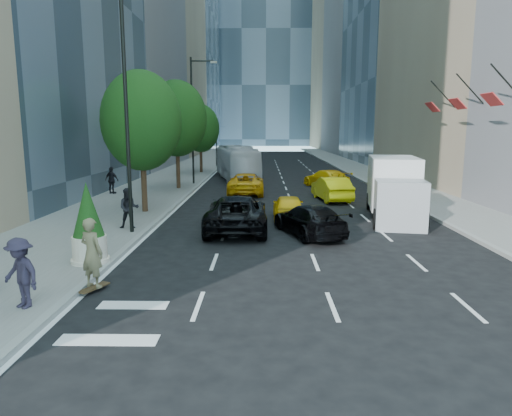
{
  "coord_description": "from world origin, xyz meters",
  "views": [
    {
      "loc": [
        -0.83,
        -15.27,
        4.55
      ],
      "look_at": [
        -1.07,
        1.74,
        1.6
      ],
      "focal_mm": 32.0,
      "sensor_mm": 36.0,
      "label": 1
    }
  ],
  "objects_px": {
    "planter_shrub": "(88,224)",
    "black_sedan_mercedes": "(309,220)",
    "box_truck": "(394,188)",
    "black_sedan_lincoln": "(237,213)",
    "city_bus": "(237,162)",
    "skateboarder": "(92,258)"
  },
  "relations": [
    {
      "from": "planter_shrub",
      "to": "black_sedan_mercedes",
      "type": "bearing_deg",
      "value": 30.9
    },
    {
      "from": "planter_shrub",
      "to": "box_truck",
      "type": "bearing_deg",
      "value": 34.08
    },
    {
      "from": "black_sedan_lincoln",
      "to": "planter_shrub",
      "type": "height_order",
      "value": "planter_shrub"
    },
    {
      "from": "black_sedan_mercedes",
      "to": "city_bus",
      "type": "distance_m",
      "value": 22.99
    },
    {
      "from": "black_sedan_lincoln",
      "to": "black_sedan_mercedes",
      "type": "relative_size",
      "value": 1.25
    },
    {
      "from": "box_truck",
      "to": "black_sedan_lincoln",
      "type": "bearing_deg",
      "value": -150.36
    },
    {
      "from": "black_sedan_lincoln",
      "to": "box_truck",
      "type": "relative_size",
      "value": 0.85
    },
    {
      "from": "city_bus",
      "to": "planter_shrub",
      "type": "height_order",
      "value": "city_bus"
    },
    {
      "from": "box_truck",
      "to": "planter_shrub",
      "type": "bearing_deg",
      "value": -136.36
    },
    {
      "from": "city_bus",
      "to": "skateboarder",
      "type": "bearing_deg",
      "value": -106.21
    },
    {
      "from": "black_sedan_mercedes",
      "to": "box_truck",
      "type": "height_order",
      "value": "box_truck"
    },
    {
      "from": "skateboarder",
      "to": "box_truck",
      "type": "height_order",
      "value": "box_truck"
    },
    {
      "from": "black_sedan_mercedes",
      "to": "planter_shrub",
      "type": "distance_m",
      "value": 9.12
    },
    {
      "from": "box_truck",
      "to": "city_bus",
      "type": "bearing_deg",
      "value": 125.46
    },
    {
      "from": "box_truck",
      "to": "planter_shrub",
      "type": "relative_size",
      "value": 2.52
    },
    {
      "from": "box_truck",
      "to": "skateboarder",
      "type": "bearing_deg",
      "value": -127.02
    },
    {
      "from": "city_bus",
      "to": "box_truck",
      "type": "bearing_deg",
      "value": -75.67
    },
    {
      "from": "black_sedan_lincoln",
      "to": "box_truck",
      "type": "xyz_separation_m",
      "value": [
        7.91,
        2.89,
        0.78
      ]
    },
    {
      "from": "box_truck",
      "to": "planter_shrub",
      "type": "xyz_separation_m",
      "value": [
        -12.51,
        -8.46,
        -0.15
      ]
    },
    {
      "from": "black_sedan_mercedes",
      "to": "planter_shrub",
      "type": "xyz_separation_m",
      "value": [
        -7.8,
        -4.67,
        0.76
      ]
    },
    {
      "from": "skateboarder",
      "to": "planter_shrub",
      "type": "bearing_deg",
      "value": -43.23
    },
    {
      "from": "city_bus",
      "to": "box_truck",
      "type": "relative_size",
      "value": 1.61
    }
  ]
}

